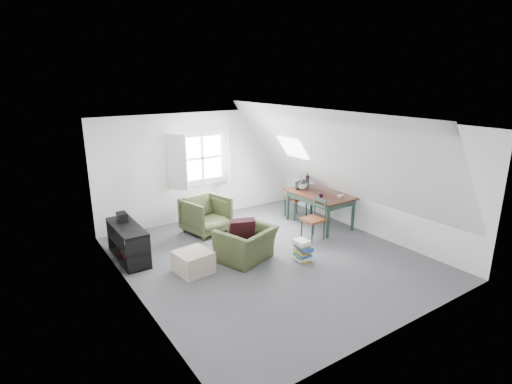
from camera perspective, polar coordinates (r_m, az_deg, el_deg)
floor at (r=7.59m, az=1.99°, el=-9.33°), size 5.50×5.50×0.00m
ceiling at (r=6.89m, az=2.19°, el=9.76°), size 5.50×5.50×0.00m
wall_back at (r=9.44m, az=-7.77°, el=3.68°), size 5.00×0.00×5.00m
wall_front at (r=5.30m, az=19.93°, el=-7.23°), size 5.00×0.00×5.00m
wall_left at (r=6.09m, az=-17.38°, el=-3.95°), size 0.00×5.50×5.50m
wall_right at (r=8.80m, az=15.40°, el=2.33°), size 0.00×5.50×5.50m
slope_left at (r=6.25m, az=-9.46°, el=2.13°), size 3.19×5.50×4.48m
slope_right at (r=8.01m, az=11.18°, el=5.12°), size 3.19×5.50×4.48m
dormer_window at (r=9.33m, az=-7.61°, el=4.80°), size 1.71×0.35×1.30m
skylight at (r=8.96m, az=5.29°, el=6.32°), size 0.35×0.75×0.47m
armchair_near at (r=7.51m, az=-1.41°, el=-9.63°), size 1.19×1.11×0.63m
armchair_far at (r=8.82m, az=-7.08°, el=-5.69°), size 1.01×1.03×0.79m
throw_pillow at (r=7.41m, az=-2.06°, el=-5.47°), size 0.53×0.42×0.49m
ottoman at (r=7.08m, az=-8.93°, el=-9.83°), size 0.63×0.63×0.38m
dining_table at (r=9.07m, az=9.09°, el=-0.78°), size 0.91×1.51×0.76m
demijohn at (r=9.23m, az=6.58°, el=1.17°), size 0.24×0.24×0.34m
vase_twigs at (r=9.45m, az=7.34°, el=1.60°), size 0.09×0.10×0.69m
cup at (r=8.66m, az=9.24°, el=-0.90°), size 0.13×0.13×0.10m
paper_box at (r=8.86m, az=12.04°, el=-0.53°), size 0.13×0.10×0.04m
dining_chair_far at (r=9.54m, az=5.88°, el=-0.78°), size 0.45×0.45×0.96m
dining_chair_near at (r=8.34m, az=8.35°, el=-3.76°), size 0.40×0.40×0.86m
media_shelf at (r=7.76m, az=-17.70°, el=-7.17°), size 0.43×1.28×0.66m
electronics_box at (r=7.87m, az=-18.59°, el=-3.48°), size 0.18×0.25×0.19m
magazine_stack at (r=7.43m, az=6.66°, el=-8.31°), size 0.30×0.36×0.40m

